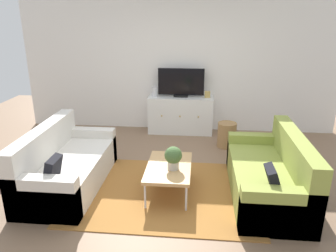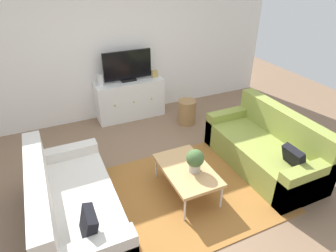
# 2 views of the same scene
# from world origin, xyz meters

# --- Properties ---
(ground_plane) EXTENTS (10.00, 10.00, 0.00)m
(ground_plane) POSITION_xyz_m (0.00, 0.00, 0.00)
(ground_plane) COLOR #84664C
(wall_back) EXTENTS (6.40, 0.12, 2.70)m
(wall_back) POSITION_xyz_m (0.00, 2.55, 1.35)
(wall_back) COLOR white
(wall_back) RESTS_ON ground_plane
(area_rug) EXTENTS (2.50, 1.90, 0.01)m
(area_rug) POSITION_xyz_m (0.00, -0.15, 0.01)
(area_rug) COLOR #9E662D
(area_rug) RESTS_ON ground_plane
(couch_left_side) EXTENTS (0.88, 1.84, 0.86)m
(couch_left_side) POSITION_xyz_m (-1.44, -0.10, 0.29)
(couch_left_side) COLOR silver
(couch_left_side) RESTS_ON ground_plane
(couch_right_side) EXTENTS (0.88, 1.84, 0.86)m
(couch_right_side) POSITION_xyz_m (1.44, -0.10, 0.29)
(couch_right_side) COLOR olive
(couch_right_side) RESTS_ON ground_plane
(coffee_table) EXTENTS (0.59, 0.96, 0.40)m
(coffee_table) POSITION_xyz_m (0.06, -0.14, 0.36)
(coffee_table) COLOR tan
(coffee_table) RESTS_ON ground_plane
(potted_plant) EXTENTS (0.23, 0.23, 0.31)m
(potted_plant) POSITION_xyz_m (0.12, -0.22, 0.57)
(potted_plant) COLOR #B7B2A8
(potted_plant) RESTS_ON coffee_table
(tv_console) EXTENTS (1.30, 0.47, 0.75)m
(tv_console) POSITION_xyz_m (0.07, 2.27, 0.37)
(tv_console) COLOR white
(tv_console) RESTS_ON ground_plane
(flat_screen_tv) EXTENTS (0.91, 0.16, 0.57)m
(flat_screen_tv) POSITION_xyz_m (0.07, 2.29, 1.03)
(flat_screen_tv) COLOR black
(flat_screen_tv) RESTS_ON tv_console
(glass_vase) EXTENTS (0.11, 0.11, 0.19)m
(glass_vase) POSITION_xyz_m (-0.46, 2.27, 0.85)
(glass_vase) COLOR silver
(glass_vase) RESTS_ON tv_console
(mantel_clock) EXTENTS (0.11, 0.07, 0.13)m
(mantel_clock) POSITION_xyz_m (0.60, 2.27, 0.81)
(mantel_clock) COLOR tan
(mantel_clock) RESTS_ON tv_console
(wicker_basket) EXTENTS (0.34, 0.34, 0.46)m
(wicker_basket) POSITION_xyz_m (0.96, 1.58, 0.23)
(wicker_basket) COLOR #9E7547
(wicker_basket) RESTS_ON ground_plane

